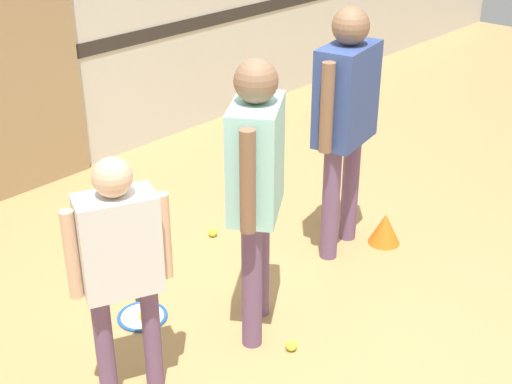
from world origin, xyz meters
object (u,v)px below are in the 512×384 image
at_px(training_cone, 385,229).
at_px(tennis_ball_stray_left, 213,232).
at_px(person_student_left, 120,256).
at_px(racket_spare_on_floor, 142,315).
at_px(person_instructor, 256,173).
at_px(tennis_ball_by_spare_racket, 144,316).
at_px(person_student_right, 346,107).
at_px(tennis_ball_near_instructor, 291,345).

bearing_deg(training_cone, tennis_ball_stray_left, 128.25).
xyz_separation_m(person_student_left, racket_spare_on_floor, (0.45, 0.47, -0.81)).
xyz_separation_m(person_student_left, training_cone, (2.18, -0.12, -0.71)).
xyz_separation_m(person_instructor, tennis_ball_by_spare_racket, (-0.40, 0.54, -0.97)).
bearing_deg(tennis_ball_stray_left, person_student_right, -56.71).
bearing_deg(person_student_left, tennis_ball_by_spare_racket, 69.36).
relative_size(person_instructor, training_cone, 7.12).
xyz_separation_m(racket_spare_on_floor, tennis_ball_near_instructor, (0.36, -0.87, 0.02)).
height_order(person_instructor, tennis_ball_near_instructor, person_instructor).
distance_m(person_student_left, training_cone, 2.29).
height_order(person_student_right, racket_spare_on_floor, person_student_right).
relative_size(person_student_left, tennis_ball_near_instructor, 20.19).
distance_m(tennis_ball_near_instructor, tennis_ball_by_spare_racket, 0.91).
bearing_deg(racket_spare_on_floor, person_student_right, -74.98).
bearing_deg(person_instructor, tennis_ball_near_instructor, -128.26).
relative_size(person_student_right, training_cone, 7.38).
xyz_separation_m(person_instructor, training_cone, (1.34, -0.01, -0.89)).
bearing_deg(racket_spare_on_floor, person_student_left, 166.32).
bearing_deg(person_student_left, person_student_right, 27.21).
bearing_deg(tennis_ball_by_spare_racket, person_instructor, -53.08).
distance_m(person_instructor, tennis_ball_stray_left, 1.48).
bearing_deg(training_cone, person_student_left, 176.73).
relative_size(racket_spare_on_floor, tennis_ball_by_spare_racket, 7.86).
xyz_separation_m(tennis_ball_near_instructor, training_cone, (1.37, 0.28, 0.08)).
bearing_deg(racket_spare_on_floor, tennis_ball_near_instructor, -127.69).
relative_size(person_student_right, tennis_ball_near_instructor, 25.54).
relative_size(racket_spare_on_floor, tennis_ball_near_instructor, 7.86).
relative_size(racket_spare_on_floor, training_cone, 2.27).
bearing_deg(person_student_left, tennis_ball_stray_left, 55.38).
xyz_separation_m(person_instructor, tennis_ball_stray_left, (0.58, 0.95, -0.97)).
distance_m(racket_spare_on_floor, training_cone, 1.83).
distance_m(racket_spare_on_floor, tennis_ball_by_spare_racket, 0.05).
distance_m(person_student_right, racket_spare_on_floor, 1.83).
bearing_deg(person_instructor, person_student_right, -23.17).
bearing_deg(person_instructor, racket_spare_on_floor, 90.04).
relative_size(person_student_left, person_student_right, 0.79).
bearing_deg(person_student_right, tennis_ball_by_spare_racket, -23.44).
height_order(person_student_right, tennis_ball_near_instructor, person_student_right).
xyz_separation_m(person_student_left, tennis_ball_by_spare_racket, (0.43, 0.43, -0.79)).
distance_m(tennis_ball_by_spare_racket, training_cone, 1.83).
distance_m(person_student_left, person_student_right, 1.93).
distance_m(tennis_ball_stray_left, training_cone, 1.23).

